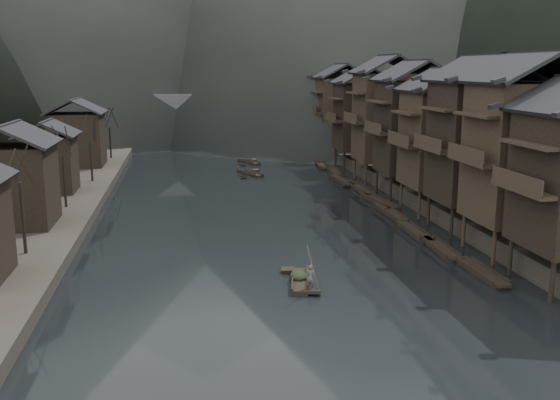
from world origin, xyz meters
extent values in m
plane|color=black|center=(0.00, 0.00, 0.00)|extent=(300.00, 300.00, 0.00)
cube|color=#2D2823|center=(35.00, 40.00, 0.90)|extent=(40.00, 200.00, 1.80)
cylinder|color=black|center=(14.20, -10.40, 1.30)|extent=(0.30, 0.30, 2.90)
cylinder|color=black|center=(14.20, -5.60, 1.30)|extent=(0.30, 0.30, 2.90)
cylinder|color=black|center=(16.95, -5.60, 1.30)|extent=(0.30, 0.30, 2.90)
cube|color=black|center=(13.30, -8.00, 6.33)|extent=(1.20, 5.70, 0.25)
cylinder|color=black|center=(14.20, -3.40, 1.30)|extent=(0.30, 0.30, 2.90)
cylinder|color=black|center=(14.20, 1.40, 1.30)|extent=(0.30, 0.30, 2.90)
cylinder|color=black|center=(16.95, -3.40, 1.30)|extent=(0.30, 0.30, 2.90)
cylinder|color=black|center=(16.95, 1.40, 1.30)|extent=(0.30, 0.30, 2.90)
cube|color=black|center=(17.30, -1.00, 7.53)|extent=(7.00, 6.00, 9.86)
cube|color=black|center=(13.30, -1.00, 7.04)|extent=(1.20, 5.70, 0.25)
cylinder|color=black|center=(14.20, 3.60, 1.30)|extent=(0.30, 0.30, 2.90)
cylinder|color=black|center=(14.20, 8.40, 1.30)|extent=(0.30, 0.30, 2.90)
cylinder|color=black|center=(16.95, 3.60, 1.30)|extent=(0.30, 0.30, 2.90)
cylinder|color=black|center=(16.95, 8.40, 1.30)|extent=(0.30, 0.30, 2.90)
cube|color=black|center=(17.30, 6.00, 7.51)|extent=(7.00, 6.00, 9.82)
cube|color=black|center=(13.30, 6.00, 7.02)|extent=(1.20, 5.70, 0.25)
cylinder|color=black|center=(14.20, 10.60, 1.30)|extent=(0.30, 0.30, 2.90)
cylinder|color=black|center=(14.20, 15.40, 1.30)|extent=(0.30, 0.30, 2.90)
cylinder|color=black|center=(16.95, 10.60, 1.30)|extent=(0.30, 0.30, 2.90)
cylinder|color=black|center=(16.95, 15.40, 1.30)|extent=(0.30, 0.30, 2.90)
cube|color=black|center=(17.30, 13.00, 7.00)|extent=(7.00, 6.00, 8.80)
cube|color=black|center=(13.30, 13.00, 6.56)|extent=(1.20, 5.70, 0.25)
cylinder|color=black|center=(14.20, 18.60, 1.30)|extent=(0.30, 0.30, 2.90)
cylinder|color=black|center=(14.20, 23.40, 1.30)|extent=(0.30, 0.30, 2.90)
cylinder|color=black|center=(16.95, 18.60, 1.30)|extent=(0.30, 0.30, 2.90)
cylinder|color=black|center=(16.95, 23.40, 1.30)|extent=(0.30, 0.30, 2.90)
cube|color=black|center=(17.30, 21.00, 7.38)|extent=(7.00, 6.00, 9.56)
cube|color=black|center=(13.30, 21.00, 6.90)|extent=(1.20, 5.70, 0.25)
cylinder|color=black|center=(14.20, 27.60, 1.30)|extent=(0.30, 0.30, 2.90)
cylinder|color=black|center=(14.20, 32.40, 1.30)|extent=(0.30, 0.30, 2.90)
cylinder|color=black|center=(16.95, 27.60, 1.30)|extent=(0.30, 0.30, 2.90)
cylinder|color=black|center=(16.95, 32.40, 1.30)|extent=(0.30, 0.30, 2.90)
cube|color=black|center=(17.30, 30.00, 7.73)|extent=(7.00, 6.00, 10.25)
cube|color=black|center=(13.30, 30.00, 7.21)|extent=(1.20, 5.70, 0.25)
cylinder|color=black|center=(14.20, 37.60, 1.30)|extent=(0.30, 0.30, 2.90)
cylinder|color=black|center=(14.20, 42.40, 1.30)|extent=(0.30, 0.30, 2.90)
cylinder|color=black|center=(16.95, 37.60, 1.30)|extent=(0.30, 0.30, 2.90)
cylinder|color=black|center=(16.95, 42.40, 1.30)|extent=(0.30, 0.30, 2.90)
cube|color=black|center=(17.30, 40.00, 7.02)|extent=(7.00, 6.00, 8.84)
cube|color=black|center=(13.30, 40.00, 6.58)|extent=(1.20, 5.70, 0.25)
cylinder|color=black|center=(14.20, 49.60, 1.30)|extent=(0.30, 0.30, 2.90)
cylinder|color=black|center=(14.20, 54.40, 1.30)|extent=(0.30, 0.30, 2.90)
cylinder|color=black|center=(16.95, 49.60, 1.30)|extent=(0.30, 0.30, 2.90)
cylinder|color=black|center=(16.95, 54.40, 1.30)|extent=(0.30, 0.30, 2.90)
cube|color=black|center=(17.30, 52.00, 7.28)|extent=(7.00, 6.00, 9.36)
cube|color=black|center=(13.30, 52.00, 6.81)|extent=(1.20, 5.70, 0.25)
cube|color=black|center=(-20.50, 10.00, 4.45)|extent=(6.00, 6.00, 6.50)
cube|color=black|center=(-20.50, 24.00, 4.10)|extent=(5.00, 5.00, 5.80)
cube|color=black|center=(-20.50, 42.00, 4.60)|extent=(6.50, 6.50, 6.80)
cylinder|color=black|center=(-17.00, 1.49, 3.68)|extent=(0.24, 0.24, 4.97)
cylinder|color=black|center=(-17.00, 16.34, 3.57)|extent=(0.24, 0.24, 4.75)
cylinder|color=black|center=(-17.00, 29.91, 3.41)|extent=(0.24, 0.24, 4.43)
cylinder|color=black|center=(-17.00, 48.51, 3.34)|extent=(0.24, 0.24, 4.29)
cube|color=black|center=(12.50, -5.09, 0.15)|extent=(1.15, 5.81, 0.30)
cube|color=black|center=(12.50, -5.09, 0.33)|extent=(1.20, 5.69, 0.10)
cube|color=black|center=(12.53, -2.30, 0.29)|extent=(0.94, 0.73, 0.32)
cube|color=black|center=(12.48, -7.87, 0.29)|extent=(0.94, 0.73, 0.32)
cube|color=black|center=(12.04, 0.80, 0.15)|extent=(1.38, 6.36, 0.30)
cube|color=black|center=(12.04, 0.80, 0.33)|extent=(1.43, 6.23, 0.10)
cube|color=black|center=(11.91, 3.83, 0.29)|extent=(0.97, 0.82, 0.33)
cube|color=black|center=(12.18, -2.22, 0.29)|extent=(0.97, 0.82, 0.33)
cube|color=black|center=(11.86, 5.39, 0.15)|extent=(1.13, 5.91, 0.30)
cube|color=black|center=(11.86, 5.39, 0.33)|extent=(1.19, 5.79, 0.10)
cube|color=black|center=(11.84, 8.22, 0.29)|extent=(0.94, 0.74, 0.32)
cube|color=black|center=(11.88, 2.56, 0.29)|extent=(0.94, 0.74, 0.32)
cube|color=black|center=(12.13, 12.50, 0.15)|extent=(1.18, 7.02, 0.30)
cube|color=black|center=(12.13, 12.50, 0.33)|extent=(1.23, 6.88, 0.10)
cube|color=black|center=(12.16, 15.86, 0.29)|extent=(0.94, 0.87, 0.35)
cube|color=black|center=(12.09, 9.14, 0.29)|extent=(0.94, 0.87, 0.35)
cube|color=black|center=(12.60, 17.52, 0.15)|extent=(1.87, 7.63, 0.30)
cube|color=black|center=(12.60, 17.52, 0.33)|extent=(1.90, 7.49, 0.10)
cube|color=black|center=(12.97, 21.13, 0.29)|extent=(1.02, 1.02, 0.36)
cube|color=black|center=(12.23, 13.91, 0.29)|extent=(1.02, 1.02, 0.36)
cube|color=black|center=(12.66, 24.37, 0.15)|extent=(1.35, 7.46, 0.30)
cube|color=black|center=(12.66, 24.37, 0.33)|extent=(1.40, 7.31, 0.10)
cube|color=black|center=(12.78, 27.93, 0.29)|extent=(0.97, 0.94, 0.36)
cube|color=black|center=(12.54, 20.81, 0.29)|extent=(0.97, 0.94, 0.36)
cube|color=black|center=(11.87, 29.80, 0.15)|extent=(1.57, 6.95, 0.30)
cube|color=black|center=(11.87, 29.80, 0.33)|extent=(1.61, 6.82, 0.10)
cube|color=black|center=(12.10, 33.10, 0.29)|extent=(0.99, 0.91, 0.35)
cube|color=black|center=(11.64, 26.49, 0.29)|extent=(0.99, 0.91, 0.35)
cube|color=black|center=(12.50, 36.30, 0.15)|extent=(1.69, 6.22, 0.30)
cube|color=black|center=(12.50, 36.30, 0.33)|extent=(1.73, 6.10, 0.10)
cube|color=black|center=(12.22, 39.23, 0.29)|extent=(1.00, 0.84, 0.33)
cube|color=black|center=(12.79, 33.36, 0.29)|extent=(1.00, 0.84, 0.33)
cube|color=black|center=(12.16, 42.48, 0.15)|extent=(1.58, 6.44, 0.30)
cube|color=black|center=(12.16, 42.48, 0.33)|extent=(1.62, 6.32, 0.10)
cube|color=black|center=(11.93, 45.54, 0.29)|extent=(0.99, 0.85, 0.34)
cube|color=black|center=(12.39, 39.43, 0.29)|extent=(0.99, 0.85, 0.34)
cube|color=black|center=(12.57, 47.50, 0.15)|extent=(1.45, 6.21, 0.30)
cube|color=black|center=(12.57, 47.50, 0.33)|extent=(1.50, 6.09, 0.10)
cube|color=black|center=(12.74, 50.45, 0.29)|extent=(0.98, 0.81, 0.33)
cube|color=black|center=(12.40, 44.55, 0.29)|extent=(0.98, 0.81, 0.33)
cube|color=black|center=(11.24, 54.06, 0.15)|extent=(1.59, 6.47, 0.30)
cube|color=black|center=(11.24, 54.06, 0.33)|extent=(1.63, 6.35, 0.10)
cube|color=black|center=(11.01, 57.12, 0.29)|extent=(0.99, 0.86, 0.34)
cube|color=black|center=(11.48, 50.99, 0.29)|extent=(0.99, 0.86, 0.34)
cube|color=black|center=(11.64, 59.54, 0.15)|extent=(1.83, 6.10, 0.30)
cube|color=black|center=(11.64, 59.54, 0.33)|extent=(1.87, 5.98, 0.10)
cube|color=black|center=(11.29, 62.40, 0.29)|extent=(1.02, 0.85, 0.33)
cube|color=black|center=(12.00, 56.68, 0.29)|extent=(1.02, 0.85, 0.33)
cube|color=black|center=(1.51, 36.77, 0.15)|extent=(3.05, 5.17, 0.30)
cube|color=black|center=(1.51, 36.77, 0.33)|extent=(3.06, 5.09, 0.10)
cube|color=black|center=(2.54, 39.06, 0.29)|extent=(1.04, 0.94, 0.31)
cube|color=black|center=(0.48, 34.49, 0.29)|extent=(1.04, 0.94, 0.31)
cube|color=black|center=(2.39, 46.55, 0.15)|extent=(2.98, 4.82, 0.30)
cube|color=black|center=(2.39, 46.55, 0.33)|extent=(2.99, 4.75, 0.10)
cube|color=black|center=(3.39, 48.66, 0.29)|extent=(1.03, 0.91, 0.30)
cube|color=black|center=(1.39, 44.44, 0.29)|extent=(1.03, 0.91, 0.30)
cube|color=black|center=(0.33, 62.04, 0.15)|extent=(3.00, 4.81, 0.30)
cube|color=black|center=(0.33, 62.04, 0.33)|extent=(3.00, 4.74, 0.10)
cube|color=black|center=(-0.68, 64.14, 0.29)|extent=(1.03, 0.91, 0.30)
cube|color=black|center=(1.34, 59.94, 0.29)|extent=(1.03, 0.91, 0.30)
cube|color=black|center=(-6.45, 73.42, 0.15)|extent=(3.48, 5.53, 0.30)
cube|color=black|center=(-6.45, 73.42, 0.33)|extent=(3.48, 5.45, 0.10)
cube|color=black|center=(-7.69, 75.86, 0.29)|extent=(1.08, 1.02, 0.32)
cube|color=black|center=(-5.21, 70.99, 0.29)|extent=(1.08, 1.02, 0.32)
cube|color=#4C4C4F|center=(0.00, 72.00, 7.20)|extent=(40.00, 6.00, 1.60)
cube|color=#4C4C4F|center=(0.00, 69.30, 8.50)|extent=(40.00, 0.50, 1.00)
cube|color=#4C4C4F|center=(0.00, 74.70, 8.50)|extent=(40.00, 0.50, 1.00)
cube|color=#4C4C4F|center=(-14.00, 72.00, 3.20)|extent=(3.20, 6.00, 6.40)
cube|color=#4C4C4F|center=(-4.50, 72.00, 3.20)|extent=(3.20, 6.00, 6.40)
cube|color=#4C4C4F|center=(4.50, 72.00, 3.20)|extent=(3.20, 6.00, 6.40)
cube|color=#4C4C4F|center=(14.00, 72.00, 3.20)|extent=(3.20, 6.00, 6.40)
cube|color=black|center=(0.22, -4.92, 0.15)|extent=(1.88, 4.76, 0.30)
cube|color=black|center=(0.22, -4.92, 0.33)|extent=(1.91, 4.68, 0.10)
cube|color=black|center=(-0.20, -2.73, 0.29)|extent=(0.96, 0.74, 0.29)
cube|color=black|center=(0.65, -7.11, 0.29)|extent=(0.96, 0.74, 0.29)
ellipsoid|color=black|center=(0.18, -4.69, 0.77)|extent=(1.11, 1.46, 0.67)
imported|color=#525255|center=(0.56, -6.66, 1.23)|extent=(0.68, 0.57, 1.59)
cylinder|color=#8C7A51|center=(0.76, -6.66, 4.02)|extent=(1.35, 2.04, 4.00)
camera|label=1|loc=(-6.87, -42.16, 13.52)|focal=40.00mm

